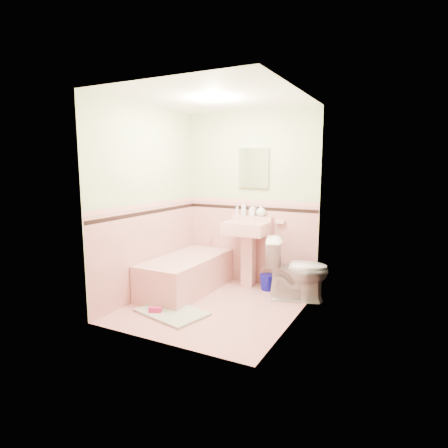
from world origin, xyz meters
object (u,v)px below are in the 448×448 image
at_px(sink, 247,255).
at_px(soap_bottle_mid, 253,210).
at_px(soap_bottle_left, 244,208).
at_px(shoe, 155,310).
at_px(bathtub, 186,275).
at_px(bucket, 268,282).
at_px(medicine_cabinet, 254,168).
at_px(soap_bottle_right, 261,210).
at_px(toilet, 297,269).

xyz_separation_m(sink, soap_bottle_mid, (0.01, 0.18, 0.63)).
height_order(soap_bottle_left, shoe, soap_bottle_left).
distance_m(sink, shoe, 1.58).
relative_size(bathtub, bucket, 6.80).
height_order(sink, soap_bottle_mid, soap_bottle_mid).
distance_m(sink, soap_bottle_mid, 0.66).
bearing_deg(soap_bottle_mid, bathtub, -134.19).
bearing_deg(sink, bucket, 3.96).
bearing_deg(soap_bottle_left, soap_bottle_mid, 0.00).
xyz_separation_m(sink, medicine_cabinet, (0.00, 0.21, 1.22)).
bearing_deg(soap_bottle_right, sink, -127.22).
distance_m(bathtub, soap_bottle_left, 1.27).
bearing_deg(sink, soap_bottle_right, 52.78).
xyz_separation_m(soap_bottle_right, shoe, (-0.68, -1.60, -1.04)).
relative_size(bathtub, sink, 1.58).
distance_m(soap_bottle_left, shoe, 1.96).
xyz_separation_m(bathtub, medicine_cabinet, (0.68, 0.74, 1.47)).
distance_m(toilet, bucket, 0.58).
distance_m(soap_bottle_left, soap_bottle_right, 0.27).
bearing_deg(toilet, soap_bottle_mid, 48.77).
bearing_deg(medicine_cabinet, shoe, -108.28).
height_order(soap_bottle_left, bucket, soap_bottle_left).
height_order(soap_bottle_left, soap_bottle_mid, soap_bottle_left).
bearing_deg(bathtub, soap_bottle_left, 52.43).
bearing_deg(shoe, soap_bottle_right, 43.00).
distance_m(sink, soap_bottle_left, 0.68).
xyz_separation_m(sink, toilet, (0.78, -0.16, -0.07)).
relative_size(bathtub, soap_bottle_left, 7.18).
distance_m(medicine_cabinet, toilet, 1.56).
xyz_separation_m(sink, soap_bottle_left, (-0.13, 0.18, 0.64)).
xyz_separation_m(soap_bottle_left, soap_bottle_mid, (0.14, 0.00, -0.01)).
relative_size(sink, shoe, 6.54).
height_order(soap_bottle_right, bucket, soap_bottle_right).
relative_size(soap_bottle_left, bucket, 0.95).
xyz_separation_m(medicine_cabinet, soap_bottle_left, (-0.13, -0.03, -0.58)).
xyz_separation_m(toilet, bucket, (-0.47, 0.18, -0.29)).
height_order(sink, soap_bottle_right, soap_bottle_right).
relative_size(medicine_cabinet, soap_bottle_left, 2.68).
relative_size(sink, soap_bottle_right, 5.47).
bearing_deg(toilet, soap_bottle_right, 44.73).
bearing_deg(soap_bottle_right, medicine_cabinet, 167.63).
xyz_separation_m(sink, soap_bottle_right, (0.14, 0.18, 0.63)).
relative_size(sink, soap_bottle_left, 4.55).
xyz_separation_m(bathtub, soap_bottle_left, (0.55, 0.71, 0.90)).
height_order(sink, bucket, sink).
distance_m(medicine_cabinet, soap_bottle_left, 0.60).
relative_size(soap_bottle_right, toilet, 0.21).
distance_m(bathtub, sink, 0.90).
xyz_separation_m(sink, shoe, (-0.54, -1.42, -0.41)).
relative_size(sink, toilet, 1.18).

